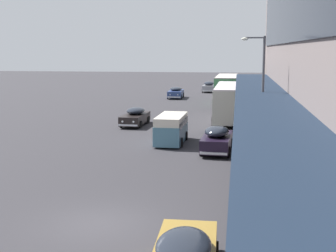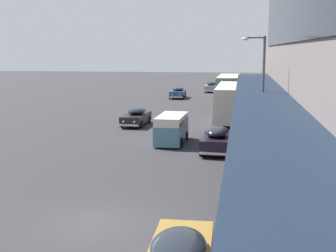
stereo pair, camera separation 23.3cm
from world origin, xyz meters
name	(u,v)px [view 2 (the right image)]	position (x,y,z in m)	size (l,w,h in m)	color
ground	(98,224)	(0.00, 0.00, 0.00)	(240.00, 240.00, 0.00)	#313034
transit_bus_kerbside_front	(231,100)	(4.23, 26.50, 1.87)	(2.76, 10.56, 3.25)	beige
transit_bus_kerbside_rear	(229,87)	(3.67, 40.88, 1.91)	(2.88, 9.85, 3.34)	#4B975D
sedan_second_near	(136,116)	(-3.66, 22.71, 0.76)	(1.96, 4.69, 1.53)	black
sedan_trailing_near	(217,139)	(3.72, 13.07, 0.82)	(2.00, 4.59, 1.67)	black
sedan_lead_mid	(211,87)	(0.62, 56.05, 0.81)	(1.97, 4.90, 1.65)	gray
sedan_oncoming_front	(178,93)	(-3.20, 45.92, 0.75)	(2.02, 4.67, 1.50)	navy
vw_van	(172,127)	(0.48, 15.58, 1.10)	(1.98, 4.59, 1.96)	teal
pedestrian_at_kerb	(305,205)	(7.38, -0.16, 1.18)	(0.54, 0.42, 1.86)	#1B2C3B
street_lamp	(261,84)	(6.35, 14.03, 4.26)	(1.50, 0.28, 7.08)	#4C4C51
fire_hydrant	(268,166)	(6.59, 7.96, 0.49)	(0.20, 0.40, 0.70)	red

